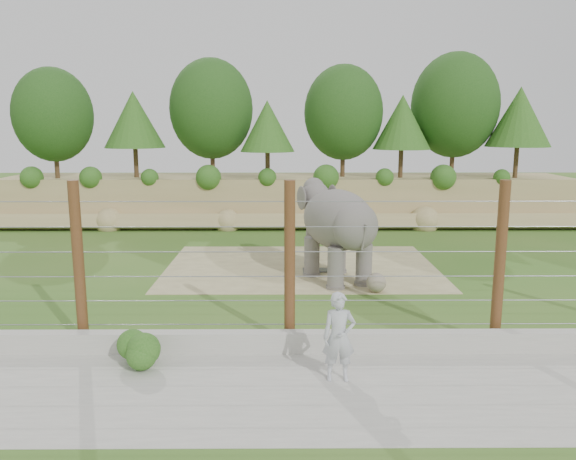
{
  "coord_description": "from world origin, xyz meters",
  "views": [
    {
      "loc": [
        -0.12,
        -17.42,
        5.26
      ],
      "look_at": [
        0.0,
        2.0,
        1.6
      ],
      "focal_mm": 35.0,
      "sensor_mm": 36.0,
      "label": 1
    }
  ],
  "objects_px": {
    "zookeeper": "(339,337)",
    "stone_ball": "(376,283)",
    "barrier_fence": "(290,264)",
    "elephant": "(338,234)"
  },
  "relations": [
    {
      "from": "elephant",
      "to": "zookeeper",
      "type": "height_order",
      "value": "elephant"
    },
    {
      "from": "elephant",
      "to": "zookeeper",
      "type": "bearing_deg",
      "value": -118.62
    },
    {
      "from": "zookeeper",
      "to": "stone_ball",
      "type": "bearing_deg",
      "value": 73.12
    },
    {
      "from": "elephant",
      "to": "barrier_fence",
      "type": "xyz_separation_m",
      "value": [
        -1.67,
        -5.64,
        0.36
      ]
    },
    {
      "from": "barrier_fence",
      "to": "zookeeper",
      "type": "height_order",
      "value": "barrier_fence"
    },
    {
      "from": "stone_ball",
      "to": "barrier_fence",
      "type": "height_order",
      "value": "barrier_fence"
    },
    {
      "from": "stone_ball",
      "to": "elephant",
      "type": "bearing_deg",
      "value": 127.74
    },
    {
      "from": "elephant",
      "to": "stone_ball",
      "type": "distance_m",
      "value": 2.24
    },
    {
      "from": "elephant",
      "to": "barrier_fence",
      "type": "height_order",
      "value": "barrier_fence"
    },
    {
      "from": "stone_ball",
      "to": "zookeeper",
      "type": "bearing_deg",
      "value": -106.12
    }
  ]
}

